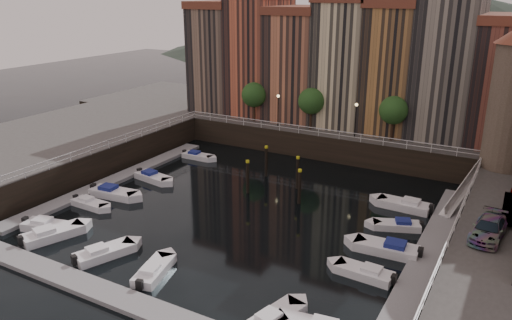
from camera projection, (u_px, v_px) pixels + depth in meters
The scene contains 27 objects.
ground at pixel (251, 208), 46.66m from camera, with size 200.00×200.00×0.00m, color black.
quay_far at pixel (346, 129), 67.64m from camera, with size 80.00×20.00×3.00m, color black.
quay_left at pixel (32, 153), 57.51m from camera, with size 20.00×36.00×3.00m, color black.
dock_left at pixel (115, 179), 53.29m from camera, with size 2.00×28.00×0.35m, color gray.
dock_right at pixel (427, 253), 38.26m from camera, with size 2.00×28.00×0.35m, color gray.
dock_near at pixel (122, 299), 32.57m from camera, with size 30.00×2.00×0.35m, color gray.
mountains at pixel (460, 36), 134.13m from camera, with size 145.00×100.00×18.00m.
far_terrace at pixel (370, 63), 61.00m from camera, with size 48.70×10.30×17.50m.
promenade_trees at pixel (316, 102), 60.19m from camera, with size 21.20×3.20×5.20m.
street_lamps at pixel (315, 109), 59.43m from camera, with size 10.36×0.36×4.18m.
railings at pixel (275, 156), 49.47m from camera, with size 36.08×34.04×0.52m.
gangway at pixel (464, 188), 46.37m from camera, with size 2.78×8.32×3.73m.
mooring_pilings at pixel (277, 175), 50.45m from camera, with size 6.62×5.50×3.78m.
boat_left_0 at pixel (48, 226), 42.26m from camera, with size 4.91×2.76×1.10m.
boat_left_1 at pixel (90, 204), 46.88m from camera, with size 4.12×1.60×0.94m.
boat_left_2 at pixel (113, 193), 49.16m from camera, with size 5.23×2.41×1.18m.
boat_left_3 at pixel (153, 177), 53.39m from camera, with size 4.75×2.35×1.07m.
boat_left_4 at pixel (197, 156), 60.40m from camera, with size 4.11×1.55×0.94m.
boat_right_1 at pixel (365, 273), 35.33m from camera, with size 4.45×1.86×1.01m.
boat_right_2 at pixel (388, 248), 38.54m from camera, with size 5.23×2.15×1.19m.
boat_right_3 at pixel (398, 225), 42.52m from camera, with size 4.23×2.84×0.96m.
boat_right_4 at pixel (405, 205), 46.35m from camera, with size 5.12×2.05×1.17m.
boat_near_0 at pixel (52, 234), 40.81m from camera, with size 3.42×5.21×1.17m.
boat_near_1 at pixel (104, 253), 37.97m from camera, with size 3.23×4.84×1.09m.
boat_near_2 at pixel (154, 271), 35.55m from camera, with size 2.61×4.59×1.03m.
boat_near_3 at pixel (274, 319), 30.35m from camera, with size 2.68×4.64×1.04m.
car_c at pixel (488, 230), 34.28m from camera, with size 1.95×4.79×1.39m, color gray.
Camera 1 is at (21.33, -37.03, 19.27)m, focal length 35.00 mm.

